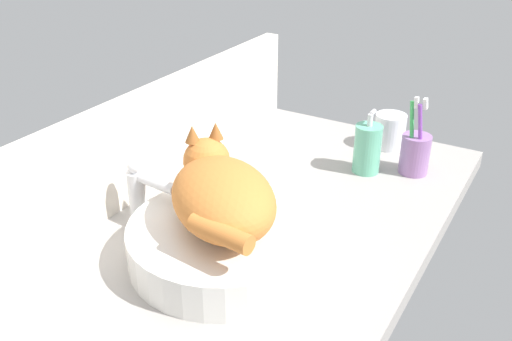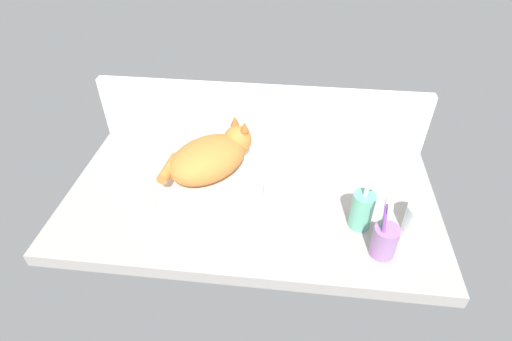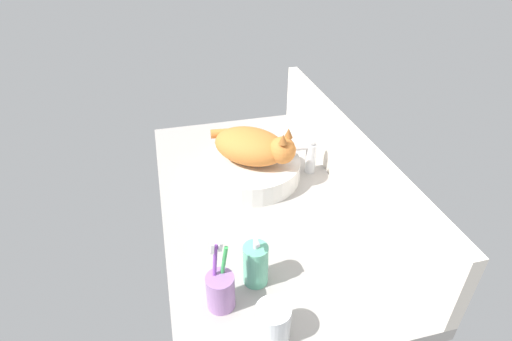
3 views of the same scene
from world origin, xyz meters
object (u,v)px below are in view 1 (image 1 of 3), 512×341
at_px(faucet, 141,191).
at_px(water_glass, 390,133).
at_px(sink_basin, 226,243).
at_px(soap_dispenser, 367,148).
at_px(toothbrush_cup, 415,153).
at_px(cat, 222,193).

relative_size(faucet, water_glass, 1.58).
distance_m(faucet, water_glass, 0.66).
distance_m(sink_basin, soap_dispenser, 0.46).
height_order(faucet, toothbrush_cup, toothbrush_cup).
bearing_deg(faucet, soap_dispenser, -34.24).
distance_m(sink_basin, toothbrush_cup, 0.53).
xyz_separation_m(faucet, soap_dispenser, (0.43, -0.29, -0.02)).
xyz_separation_m(cat, toothbrush_cup, (0.49, -0.20, -0.08)).
relative_size(cat, toothbrush_cup, 1.61).
xyz_separation_m(faucet, water_glass, (0.59, -0.30, -0.03)).
xyz_separation_m(sink_basin, faucet, (0.02, 0.20, 0.04)).
bearing_deg(toothbrush_cup, sink_basin, 159.49).
relative_size(sink_basin, soap_dispenser, 2.33).
bearing_deg(water_glass, soap_dispenser, 179.49).
height_order(sink_basin, faucet, faucet).
relative_size(toothbrush_cup, water_glass, 2.17).
relative_size(soap_dispenser, toothbrush_cup, 0.78).
bearing_deg(cat, water_glass, -9.75).
distance_m(soap_dispenser, toothbrush_cup, 0.11).
height_order(sink_basin, cat, cat).
relative_size(sink_basin, toothbrush_cup, 1.82).
bearing_deg(soap_dispenser, sink_basin, 168.63).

